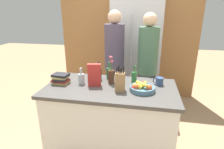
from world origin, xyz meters
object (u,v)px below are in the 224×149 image
(cereal_box, at_px, (94,75))
(bottle_vinegar, at_px, (99,73))
(coffee_mug, at_px, (159,81))
(book_stack, at_px, (61,79))
(bottle_wine, at_px, (81,78))
(refrigerator, at_px, (136,50))
(person_at_sink, at_px, (114,60))
(knife_block, at_px, (120,82))
(person_in_blue, at_px, (147,64))
(bottle_oil, at_px, (109,72))
(bottle_water, at_px, (134,76))
(flower_vase, at_px, (111,75))
(fruit_bowl, at_px, (142,88))

(cereal_box, height_order, bottle_vinegar, cereal_box)
(coffee_mug, height_order, book_stack, book_stack)
(bottle_wine, bearing_deg, refrigerator, 69.01)
(cereal_box, xyz_separation_m, person_at_sink, (0.09, 0.83, -0.03))
(knife_block, distance_m, book_stack, 0.75)
(person_in_blue, bearing_deg, book_stack, -159.29)
(bottle_oil, distance_m, bottle_wine, 0.38)
(person_at_sink, bearing_deg, person_in_blue, -9.47)
(bottle_wine, bearing_deg, bottle_vinegar, 46.29)
(cereal_box, bearing_deg, person_at_sink, 83.68)
(knife_block, height_order, book_stack, knife_block)
(bottle_oil, bearing_deg, cereal_box, -114.15)
(cereal_box, relative_size, bottle_water, 1.17)
(refrigerator, bearing_deg, bottle_oil, -102.41)
(coffee_mug, height_order, person_in_blue, person_in_blue)
(knife_block, relative_size, bottle_wine, 1.46)
(flower_vase, height_order, bottle_wine, flower_vase)
(knife_block, height_order, person_in_blue, person_in_blue)
(bottle_oil, bearing_deg, bottle_vinegar, -153.04)
(coffee_mug, bearing_deg, refrigerator, 105.72)
(refrigerator, bearing_deg, person_at_sink, -114.33)
(coffee_mug, bearing_deg, flower_vase, -174.89)
(bottle_wine, bearing_deg, bottle_water, 12.00)
(book_stack, height_order, person_in_blue, person_in_blue)
(fruit_bowl, bearing_deg, bottle_wine, 173.72)
(cereal_box, relative_size, bottle_vinegar, 1.14)
(flower_vase, relative_size, cereal_box, 1.28)
(bottle_vinegar, bearing_deg, flower_vase, -26.33)
(refrigerator, distance_m, knife_block, 1.58)
(coffee_mug, height_order, bottle_wine, bottle_wine)
(bottle_wine, bearing_deg, flower_vase, 13.88)
(refrigerator, distance_m, cereal_box, 1.53)
(book_stack, bearing_deg, cereal_box, 1.51)
(cereal_box, height_order, bottle_wine, cereal_box)
(knife_block, height_order, bottle_oil, knife_block)
(flower_vase, height_order, person_at_sink, person_at_sink)
(refrigerator, xyz_separation_m, bottle_water, (0.07, -1.32, -0.04))
(knife_block, xyz_separation_m, flower_vase, (-0.14, 0.21, 0.00))
(refrigerator, xyz_separation_m, bottle_vinegar, (-0.39, -1.28, -0.04))
(person_in_blue, bearing_deg, flower_vase, -139.36)
(bottle_water, height_order, person_at_sink, person_at_sink)
(flower_vase, xyz_separation_m, bottle_water, (0.28, 0.05, -0.02))
(person_at_sink, distance_m, person_in_blue, 0.52)
(bottle_oil, height_order, person_in_blue, person_in_blue)
(cereal_box, bearing_deg, flower_vase, 31.73)
(book_stack, xyz_separation_m, person_in_blue, (1.03, 0.77, 0.03))
(fruit_bowl, distance_m, bottle_water, 0.24)
(coffee_mug, bearing_deg, book_stack, -171.62)
(fruit_bowl, xyz_separation_m, flower_vase, (-0.38, 0.17, 0.07))
(book_stack, relative_size, person_in_blue, 0.12)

